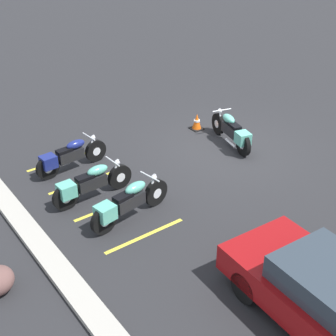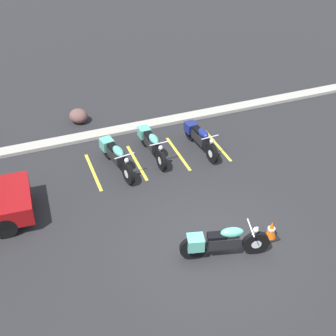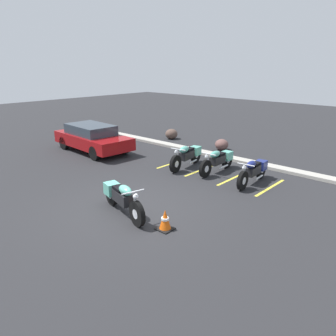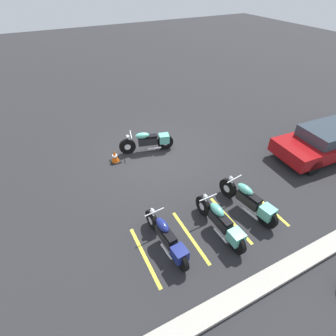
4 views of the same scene
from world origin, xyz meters
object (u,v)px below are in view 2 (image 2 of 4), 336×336
parked_bike_1 (151,143)px  traffic_cone (271,230)px  parked_bike_0 (115,155)px  parked_bike_2 (199,137)px  landscape_rock_0 (78,116)px  motorcycle_teal_featured (220,242)px

parked_bike_1 → traffic_cone: size_ratio=4.16×
parked_bike_0 → traffic_cone: parked_bike_0 is taller
parked_bike_2 → landscape_rock_0: parked_bike_2 is taller
motorcycle_teal_featured → parked_bike_0: (-1.41, 4.70, 0.00)m
parked_bike_1 → parked_bike_2: size_ratio=1.02×
parked_bike_2 → parked_bike_1: bearing=-102.3°
motorcycle_teal_featured → parked_bike_1: bearing=105.7°
traffic_cone → landscape_rock_0: bearing=113.8°
motorcycle_teal_featured → parked_bike_2: (1.55, 4.76, -0.02)m
motorcycle_teal_featured → parked_bike_2: motorcycle_teal_featured is taller
motorcycle_teal_featured → parked_bike_0: parked_bike_0 is taller
traffic_cone → motorcycle_teal_featured: bearing=-176.0°
landscape_rock_0 → motorcycle_teal_featured: bearing=-76.6°
parked_bike_1 → landscape_rock_0: (-1.81, 2.99, -0.20)m
motorcycle_teal_featured → traffic_cone: motorcycle_teal_featured is taller
motorcycle_teal_featured → traffic_cone: size_ratio=4.18×
parked_bike_0 → parked_bike_1: bearing=94.0°
landscape_rock_0 → parked_bike_1: bearing=-58.8°
parked_bike_2 → landscape_rock_0: bearing=-137.3°
motorcycle_teal_featured → traffic_cone: 1.59m
parked_bike_0 → traffic_cone: bearing=24.2°
parked_bike_2 → motorcycle_teal_featured: bearing=-22.3°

